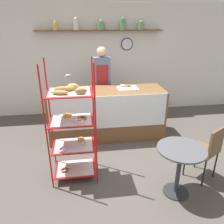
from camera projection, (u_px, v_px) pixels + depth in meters
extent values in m
plane|color=#4C4742|center=(115.00, 169.00, 3.62)|extent=(14.00, 14.00, 0.00)
cube|color=white|center=(100.00, 60.00, 5.46)|extent=(10.00, 0.06, 2.70)
cube|color=#4C331E|center=(100.00, 30.00, 5.05)|extent=(2.97, 0.24, 0.02)
cylinder|color=gold|center=(55.00, 27.00, 4.89)|extent=(0.12, 0.12, 0.15)
sphere|color=gold|center=(55.00, 22.00, 4.85)|extent=(0.06, 0.06, 0.06)
cylinder|color=silver|center=(76.00, 25.00, 4.93)|extent=(0.11, 0.11, 0.22)
sphere|color=silver|center=(76.00, 19.00, 4.88)|extent=(0.06, 0.06, 0.06)
cylinder|color=#669966|center=(101.00, 26.00, 5.02)|extent=(0.17, 0.17, 0.15)
sphere|color=#669966|center=(101.00, 21.00, 4.98)|extent=(0.09, 0.09, 0.09)
cylinder|color=#669966|center=(123.00, 25.00, 5.07)|extent=(0.14, 0.14, 0.21)
sphere|color=#669966|center=(123.00, 19.00, 5.02)|extent=(0.08, 0.08, 0.08)
cylinder|color=#669966|center=(141.00, 26.00, 5.14)|extent=(0.16, 0.16, 0.14)
sphere|color=#669966|center=(141.00, 22.00, 5.10)|extent=(0.09, 0.09, 0.09)
cylinder|color=navy|center=(127.00, 44.00, 5.35)|extent=(0.29, 0.03, 0.29)
cylinder|color=white|center=(127.00, 44.00, 5.34)|extent=(0.25, 0.00, 0.25)
cube|color=brown|center=(107.00, 113.00, 4.50)|extent=(2.31, 0.74, 1.01)
cube|color=silver|center=(109.00, 112.00, 4.09)|extent=(2.21, 0.01, 0.64)
cylinder|color=#B71414|center=(46.00, 133.00, 2.88)|extent=(0.02, 0.02, 1.81)
cylinder|color=#B71414|center=(96.00, 130.00, 2.96)|extent=(0.02, 0.02, 1.81)
cylinder|color=#B71414|center=(51.00, 118.00, 3.31)|extent=(0.02, 0.02, 1.81)
cylinder|color=#B71414|center=(94.00, 116.00, 3.40)|extent=(0.02, 0.02, 1.81)
cube|color=#B71414|center=(76.00, 169.00, 3.44)|extent=(0.63, 0.46, 0.01)
cube|color=silver|center=(75.00, 168.00, 3.44)|extent=(0.55, 0.41, 0.01)
torus|color=brown|center=(65.00, 170.00, 3.36)|extent=(0.12, 0.12, 0.03)
torus|color=silver|center=(69.00, 166.00, 3.45)|extent=(0.11, 0.11, 0.03)
cube|color=#B71414|center=(74.00, 146.00, 3.28)|extent=(0.63, 0.46, 0.01)
cube|color=silver|center=(74.00, 145.00, 3.27)|extent=(0.55, 0.41, 0.01)
torus|color=tan|center=(81.00, 139.00, 3.40)|extent=(0.11, 0.11, 0.03)
torus|color=silver|center=(85.00, 143.00, 3.28)|extent=(0.11, 0.11, 0.03)
torus|color=#EAB2C1|center=(62.00, 149.00, 3.12)|extent=(0.13, 0.13, 0.03)
cube|color=#B71414|center=(72.00, 121.00, 3.12)|extent=(0.63, 0.46, 0.01)
cube|color=silver|center=(72.00, 120.00, 3.11)|extent=(0.55, 0.41, 0.01)
torus|color=#EAB2C1|center=(79.00, 121.00, 3.02)|extent=(0.13, 0.13, 0.04)
torus|color=brown|center=(82.00, 118.00, 3.12)|extent=(0.13, 0.13, 0.03)
torus|color=gold|center=(67.00, 115.00, 3.21)|extent=(0.13, 0.13, 0.03)
cube|color=#B71414|center=(70.00, 93.00, 2.96)|extent=(0.63, 0.46, 0.01)
cube|color=silver|center=(69.00, 92.00, 2.95)|extent=(0.55, 0.41, 0.01)
ellipsoid|color=olive|center=(69.00, 88.00, 2.96)|extent=(0.17, 0.12, 0.07)
ellipsoid|color=olive|center=(81.00, 91.00, 2.83)|extent=(0.17, 0.08, 0.09)
ellipsoid|color=olive|center=(61.00, 89.00, 2.92)|extent=(0.20, 0.10, 0.07)
ellipsoid|color=olive|center=(60.00, 92.00, 2.81)|extent=(0.25, 0.15, 0.06)
ellipsoid|color=#B27F47|center=(73.00, 86.00, 3.04)|extent=(0.17, 0.12, 0.08)
cube|color=#282833|center=(103.00, 104.00, 5.03)|extent=(0.22, 0.19, 0.98)
cube|color=slate|center=(102.00, 71.00, 4.73)|extent=(0.36, 0.22, 0.58)
cube|color=maroon|center=(103.00, 77.00, 4.67)|extent=(0.25, 0.01, 0.49)
sphere|color=beige|center=(102.00, 52.00, 4.57)|extent=(0.21, 0.21, 0.21)
cylinder|color=#262628|center=(175.00, 191.00, 3.13)|extent=(0.35, 0.35, 0.02)
cylinder|color=#333338|center=(178.00, 171.00, 2.99)|extent=(0.06, 0.06, 0.69)
cylinder|color=#4C4C51|center=(182.00, 149.00, 2.86)|extent=(0.65, 0.65, 0.02)
cylinder|color=black|center=(196.00, 155.00, 3.58)|extent=(0.02, 0.02, 0.47)
cylinder|color=black|center=(185.00, 162.00, 3.40)|extent=(0.02, 0.02, 0.47)
cylinder|color=black|center=(215.00, 164.00, 3.35)|extent=(0.02, 0.02, 0.47)
cylinder|color=black|center=(204.00, 173.00, 3.16)|extent=(0.02, 0.02, 0.47)
cube|color=brown|center=(203.00, 150.00, 3.28)|extent=(0.52, 0.52, 0.03)
cube|color=brown|center=(216.00, 142.00, 3.07)|extent=(0.33, 0.21, 0.40)
cylinder|color=gray|center=(69.00, 83.00, 4.24)|extent=(0.13, 0.13, 0.28)
ellipsoid|color=gray|center=(68.00, 75.00, 4.18)|extent=(0.11, 0.11, 0.05)
cube|color=silver|center=(128.00, 88.00, 4.41)|extent=(0.41, 0.33, 0.01)
torus|color=#EAB2C1|center=(122.00, 86.00, 4.49)|extent=(0.11, 0.11, 0.04)
torus|color=gold|center=(125.00, 86.00, 4.49)|extent=(0.11, 0.11, 0.03)
torus|color=brown|center=(128.00, 86.00, 4.50)|extent=(0.11, 0.11, 0.03)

